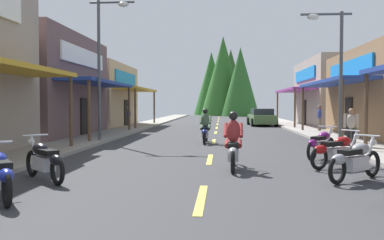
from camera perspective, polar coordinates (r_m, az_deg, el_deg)
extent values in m
cube|color=#38383A|center=(24.23, 3.29, -2.06)|extent=(9.67, 79.56, 0.10)
cube|color=gray|center=(25.03, -10.52, -1.71)|extent=(2.28, 79.56, 0.12)
cube|color=#9E9991|center=(24.85, 17.21, -1.80)|extent=(2.28, 79.56, 0.12)
cube|color=#E0C64C|center=(7.69, 1.29, -10.95)|extent=(0.16, 2.40, 0.01)
cube|color=#E0C64C|center=(13.05, 2.51, -5.50)|extent=(0.16, 2.40, 0.01)
cube|color=#E0C64C|center=(19.24, 3.06, -3.01)|extent=(0.16, 2.40, 0.01)
cube|color=#E0C64C|center=(25.29, 3.33, -1.76)|extent=(0.16, 2.40, 0.01)
cube|color=#E0C64C|center=(30.35, 3.47, -1.09)|extent=(0.16, 2.40, 0.01)
cube|color=#E0C64C|center=(35.86, 3.58, -0.58)|extent=(0.16, 2.40, 0.01)
cube|color=#E0C64C|center=(42.05, 3.67, -0.17)|extent=(0.16, 2.40, 0.01)
cube|color=#E0C64C|center=(48.02, 3.74, 0.13)|extent=(0.16, 2.40, 0.01)
cube|color=#E0C64C|center=(54.06, 3.79, 0.36)|extent=(0.16, 2.40, 0.01)
cylinder|color=brown|center=(16.64, -16.55, 0.93)|extent=(0.14, 0.14, 2.82)
cube|color=brown|center=(24.52, -23.78, 4.35)|extent=(7.96, 9.16, 5.50)
cube|color=navy|center=(22.66, -12.77, 5.05)|extent=(1.80, 8.25, 0.16)
cylinder|color=brown|center=(18.69, -14.19, 1.09)|extent=(0.14, 0.14, 2.82)
cylinder|color=brown|center=(26.25, -8.78, 1.44)|extent=(0.14, 0.14, 2.82)
cube|color=white|center=(23.03, -14.82, 8.46)|extent=(0.10, 6.41, 0.90)
cube|color=black|center=(22.91, -14.79, 0.38)|extent=(0.08, 1.10, 2.10)
cube|color=tan|center=(33.09, -14.57, 3.30)|extent=(6.27, 9.12, 4.84)
cube|color=gold|center=(32.04, -7.71, 4.24)|extent=(1.80, 8.21, 0.16)
cylinder|color=brown|center=(28.05, -7.93, 1.49)|extent=(0.14, 0.14, 2.82)
cylinder|color=brown|center=(35.72, -5.30, 1.65)|extent=(0.14, 0.14, 2.82)
cube|color=#197FCC|center=(32.26, -9.18, 5.78)|extent=(0.10, 6.38, 0.90)
cube|color=black|center=(32.21, -9.19, 0.93)|extent=(0.08, 1.10, 2.10)
cylinder|color=brown|center=(15.81, 23.15, 0.78)|extent=(0.14, 0.14, 2.82)
cube|color=navy|center=(22.89, 19.03, 4.96)|extent=(1.80, 8.91, 0.16)
cylinder|color=brown|center=(18.58, 20.25, 1.01)|extent=(0.14, 0.14, 2.82)
cylinder|color=brown|center=(26.86, 15.22, 1.40)|extent=(0.14, 0.14, 2.82)
cube|color=#197FCC|center=(23.17, 21.08, 6.66)|extent=(0.10, 6.93, 0.90)
cube|color=black|center=(23.11, 21.04, 0.32)|extent=(0.08, 1.10, 2.10)
cube|color=gray|center=(35.54, 22.59, 3.49)|extent=(8.91, 10.50, 5.31)
cube|color=#8C338C|center=(34.24, 14.04, 4.07)|extent=(1.80, 9.45, 0.16)
cylinder|color=brown|center=(29.65, 14.17, 1.48)|extent=(0.14, 0.14, 2.82)
cylinder|color=brown|center=(38.59, 11.85, 1.66)|extent=(0.14, 0.14, 2.82)
cube|color=#197FCC|center=(34.46, 15.44, 6.10)|extent=(0.10, 7.35, 0.90)
cube|color=black|center=(34.39, 15.42, 0.96)|extent=(0.08, 1.10, 2.10)
cylinder|color=#474C51|center=(19.25, -12.86, 6.58)|extent=(0.14, 0.14, 6.48)
cylinder|color=#474C51|center=(19.57, -11.11, 15.84)|extent=(2.06, 0.10, 0.10)
ellipsoid|color=silver|center=(19.42, -9.56, 15.65)|extent=(0.50, 0.30, 0.24)
cylinder|color=#474C51|center=(17.83, 20.08, 5.32)|extent=(0.14, 0.14, 5.53)
cylinder|color=#474C51|center=(18.02, 18.22, 13.87)|extent=(2.06, 0.10, 0.10)
ellipsoid|color=silver|center=(17.88, 16.54, 13.65)|extent=(0.50, 0.30, 0.24)
torus|color=black|center=(10.80, 23.89, -5.63)|extent=(0.54, 0.51, 0.64)
torus|color=black|center=(9.51, 19.64, -6.61)|extent=(0.54, 0.51, 0.64)
cube|color=silver|center=(10.14, 21.91, -5.64)|extent=(0.71, 0.68, 0.32)
ellipsoid|color=#99999E|center=(10.27, 22.49, -3.75)|extent=(0.63, 0.61, 0.28)
cube|color=black|center=(9.89, 21.21, -4.19)|extent=(0.63, 0.61, 0.12)
ellipsoid|color=#99999E|center=(9.52, 19.82, -5.20)|extent=(0.49, 0.47, 0.24)
cylinder|color=silver|center=(10.65, 23.59, -3.94)|extent=(0.31, 0.30, 0.71)
cylinder|color=silver|center=(10.51, 23.32, -1.99)|extent=(0.43, 0.47, 0.04)
sphere|color=white|center=(10.77, 24.01, -2.81)|extent=(0.16, 0.16, 0.16)
torus|color=black|center=(12.57, 21.91, -4.51)|extent=(0.58, 0.45, 0.64)
torus|color=black|center=(11.42, 17.33, -5.12)|extent=(0.58, 0.45, 0.64)
cube|color=silver|center=(11.98, 19.74, -4.42)|extent=(0.73, 0.63, 0.32)
ellipsoid|color=#A51414|center=(12.10, 20.36, -2.84)|extent=(0.64, 0.58, 0.28)
cube|color=black|center=(11.76, 18.98, -3.16)|extent=(0.65, 0.57, 0.12)
ellipsoid|color=#A51414|center=(11.43, 17.51, -3.95)|extent=(0.50, 0.45, 0.24)
cylinder|color=silver|center=(12.44, 21.57, -3.05)|extent=(0.34, 0.26, 0.71)
cylinder|color=silver|center=(12.31, 21.25, -1.37)|extent=(0.38, 0.51, 0.04)
sphere|color=white|center=(12.55, 22.03, -2.09)|extent=(0.16, 0.16, 0.16)
torus|color=black|center=(14.53, 18.76, -3.58)|extent=(0.45, 0.58, 0.64)
torus|color=black|center=(13.15, 16.40, -4.15)|extent=(0.45, 0.58, 0.64)
cube|color=silver|center=(13.83, 17.64, -3.52)|extent=(0.64, 0.73, 0.32)
ellipsoid|color=#721972|center=(13.99, 17.97, -2.15)|extent=(0.59, 0.64, 0.28)
cube|color=black|center=(13.57, 17.26, -2.44)|extent=(0.58, 0.65, 0.12)
ellipsoid|color=#721972|center=(13.17, 16.50, -3.13)|extent=(0.45, 0.50, 0.24)
cylinder|color=silver|center=(14.38, 18.59, -2.32)|extent=(0.27, 0.34, 0.71)
cylinder|color=silver|center=(14.25, 18.43, -0.86)|extent=(0.51, 0.38, 0.04)
sphere|color=white|center=(14.52, 18.83, -1.49)|extent=(0.16, 0.16, 0.16)
torus|color=black|center=(7.67, -24.46, -8.80)|extent=(0.47, 0.57, 0.64)
cube|color=silver|center=(8.38, -25.23, -7.32)|extent=(0.65, 0.73, 0.32)
cube|color=black|center=(8.10, -25.03, -5.64)|extent=(0.59, 0.65, 0.12)
ellipsoid|color=navy|center=(7.68, -24.54, -7.04)|extent=(0.46, 0.50, 0.24)
torus|color=black|center=(10.72, -21.44, -5.65)|extent=(0.53, 0.52, 0.64)
torus|color=black|center=(9.33, -18.30, -6.76)|extent=(0.53, 0.52, 0.64)
cube|color=silver|center=(10.01, -19.99, -5.72)|extent=(0.70, 0.69, 0.32)
ellipsoid|color=black|center=(10.16, -20.42, -3.79)|extent=(0.62, 0.62, 0.28)
cube|color=black|center=(9.74, -19.48, -4.26)|extent=(0.62, 0.62, 0.12)
ellipsoid|color=black|center=(9.34, -18.44, -5.33)|extent=(0.48, 0.48, 0.24)
cylinder|color=silver|center=(10.55, -21.23, -3.96)|extent=(0.31, 0.30, 0.71)
cylinder|color=silver|center=(10.41, -21.03, -2.00)|extent=(0.45, 0.46, 0.04)
sphere|color=white|center=(10.69, -21.54, -2.81)|extent=(0.16, 0.16, 0.16)
torus|color=black|center=(11.85, 5.84, -4.76)|extent=(0.13, 0.64, 0.64)
torus|color=black|center=(10.36, 5.72, -5.77)|extent=(0.13, 0.64, 0.64)
cube|color=silver|center=(11.10, 5.79, -4.82)|extent=(0.31, 0.71, 0.32)
ellipsoid|color=#99999E|center=(11.26, 5.81, -3.08)|extent=(0.34, 0.57, 0.28)
cube|color=black|center=(10.82, 5.77, -3.51)|extent=(0.31, 0.61, 0.12)
ellipsoid|color=#99999E|center=(10.38, 5.73, -4.48)|extent=(0.26, 0.45, 0.24)
cylinder|color=silver|center=(11.68, 5.83, -3.23)|extent=(0.08, 0.37, 0.71)
cylinder|color=silver|center=(11.54, 5.83, -1.46)|extent=(0.60, 0.07, 0.04)
sphere|color=white|center=(11.83, 5.85, -2.20)|extent=(0.16, 0.16, 0.16)
ellipsoid|color=maroon|center=(10.88, 5.79, -1.52)|extent=(0.40, 0.40, 0.64)
sphere|color=black|center=(10.92, 5.80, 0.59)|extent=(0.24, 0.24, 0.24)
cylinder|color=maroon|center=(11.09, 4.96, -3.27)|extent=(0.16, 0.43, 0.24)
cylinder|color=maroon|center=(11.19, 4.74, -1.42)|extent=(0.12, 0.51, 0.40)
cylinder|color=maroon|center=(11.08, 6.62, -3.28)|extent=(0.16, 0.43, 0.24)
cylinder|color=maroon|center=(11.18, 6.88, -1.43)|extent=(0.12, 0.51, 0.40)
torus|color=black|center=(19.20, 2.04, -2.08)|extent=(0.12, 0.64, 0.64)
torus|color=black|center=(17.71, 1.72, -2.44)|extent=(0.12, 0.64, 0.64)
cube|color=silver|center=(18.45, 1.89, -2.00)|extent=(0.30, 0.71, 0.32)
ellipsoid|color=navy|center=(18.63, 1.93, -0.98)|extent=(0.33, 0.57, 0.28)
cube|color=black|center=(18.18, 1.83, -1.18)|extent=(0.30, 0.61, 0.12)
ellipsoid|color=navy|center=(17.74, 1.74, -1.68)|extent=(0.25, 0.45, 0.24)
cylinder|color=silver|center=(19.05, 2.01, -1.12)|extent=(0.07, 0.37, 0.71)
cylinder|color=silver|center=(18.91, 1.99, -0.02)|extent=(0.60, 0.06, 0.04)
sphere|color=white|center=(19.20, 2.04, -0.49)|extent=(0.16, 0.16, 0.16)
ellipsoid|color=#3F593F|center=(18.27, 1.86, 0.00)|extent=(0.39, 0.39, 0.64)
sphere|color=black|center=(18.30, 1.87, 1.25)|extent=(0.24, 0.24, 0.24)
cylinder|color=#3F593F|center=(18.46, 1.40, -1.07)|extent=(0.15, 0.43, 0.24)
cylinder|color=#3F593F|center=(18.58, 1.28, 0.04)|extent=(0.11, 0.51, 0.40)
cylinder|color=#3F593F|center=(18.44, 2.39, -1.07)|extent=(0.15, 0.43, 0.24)
cylinder|color=#3F593F|center=(18.55, 2.56, 0.03)|extent=(0.11, 0.51, 0.40)
cylinder|color=#3F593F|center=(27.64, -8.82, -0.60)|extent=(0.14, 0.14, 0.82)
cylinder|color=#3F593F|center=(27.82, -8.77, -0.58)|extent=(0.14, 0.14, 0.82)
ellipsoid|color=#333F8C|center=(27.71, -8.80, 0.87)|extent=(0.29, 0.38, 0.58)
cylinder|color=#333F8C|center=(27.47, -8.87, 0.92)|extent=(0.09, 0.09, 0.56)
cylinder|color=#333F8C|center=(27.94, -8.74, 0.94)|extent=(0.09, 0.09, 0.56)
sphere|color=beige|center=(27.70, -8.81, 1.73)|extent=(0.22, 0.22, 0.22)
cylinder|color=#3F593F|center=(18.91, 21.76, -2.09)|extent=(0.14, 0.14, 0.78)
cylinder|color=#3F593F|center=(19.01, 21.31, -2.06)|extent=(0.14, 0.14, 0.78)
ellipsoid|color=#B2A599|center=(18.92, 21.56, -0.07)|extent=(0.43, 0.44, 0.55)
cylinder|color=#B2A599|center=(18.78, 22.16, -0.01)|extent=(0.09, 0.09, 0.52)
cylinder|color=#B2A599|center=(19.06, 20.97, 0.04)|extent=(0.09, 0.09, 0.52)
sphere|color=#8C664C|center=(18.91, 21.58, 1.12)|extent=(0.21, 0.21, 0.21)
cylinder|color=black|center=(17.17, 21.62, -2.47)|extent=(0.14, 0.14, 0.80)
cylinder|color=black|center=(17.13, 21.04, -2.47)|extent=(0.14, 0.14, 0.80)
ellipsoid|color=#B2A599|center=(17.11, 21.36, -0.17)|extent=(0.38, 0.29, 0.57)
cylinder|color=#B2A599|center=(17.17, 22.14, -0.08)|extent=(0.09, 0.09, 0.54)
cylinder|color=#B2A599|center=(17.06, 20.58, -0.07)|extent=(0.09, 0.09, 0.54)
sphere|color=#8C664C|center=(17.10, 21.38, 1.18)|extent=(0.22, 0.22, 0.22)
cylinder|color=#726659|center=(26.65, 17.30, -0.75)|extent=(0.14, 0.14, 0.85)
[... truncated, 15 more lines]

